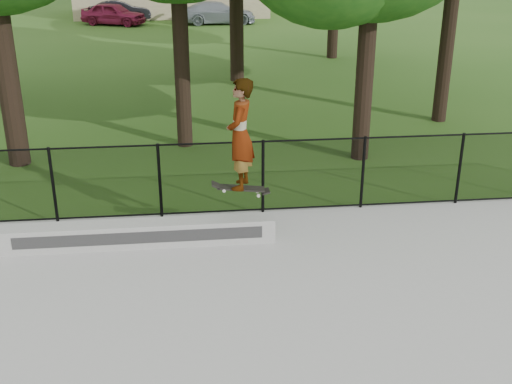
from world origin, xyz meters
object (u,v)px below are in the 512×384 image
at_px(grind_ledge, 140,234).
at_px(car_a, 113,14).
at_px(car_c, 218,13).
at_px(car_b, 120,10).
at_px(skater_airborne, 240,136).

distance_m(grind_ledge, car_a, 28.75).
bearing_deg(car_a, car_c, -69.01).
height_order(car_a, car_b, car_a).
xyz_separation_m(grind_ledge, car_c, (2.99, 28.38, 0.35)).
bearing_deg(car_b, grind_ledge, 179.99).
bearing_deg(grind_ledge, car_c, 83.99).
height_order(car_c, skater_airborne, skater_airborne).
bearing_deg(car_a, skater_airborne, -147.41).
bearing_deg(skater_airborne, grind_ledge, 178.68).
bearing_deg(grind_ledge, car_a, 96.15).
relative_size(car_b, car_c, 0.84).
height_order(grind_ledge, car_b, car_b).
relative_size(grind_ledge, skater_airborne, 2.33).
relative_size(grind_ledge, car_b, 1.43).
distance_m(grind_ledge, car_b, 30.48).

